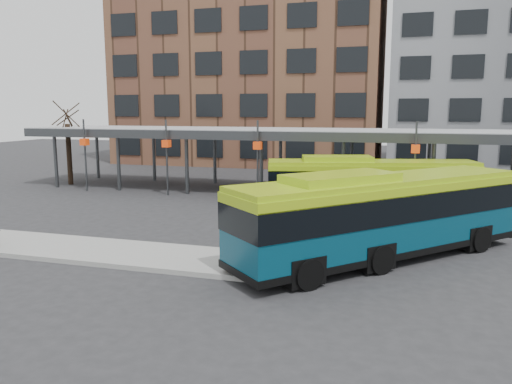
# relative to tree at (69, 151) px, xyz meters

# --- Properties ---
(ground) EXTENTS (120.00, 120.00, 0.00)m
(ground) POSITION_rel_tree_xyz_m (18.00, -12.00, -2.43)
(ground) COLOR #28282B
(ground) RESTS_ON ground
(boarding_island) EXTENTS (14.00, 3.00, 0.18)m
(boarding_island) POSITION_rel_tree_xyz_m (12.50, -15.00, -2.34)
(boarding_island) COLOR gray
(boarding_island) RESTS_ON ground
(canopy) EXTENTS (40.00, 6.53, 4.80)m
(canopy) POSITION_rel_tree_xyz_m (17.94, 0.87, 1.47)
(canopy) COLOR #999B9E
(canopy) RESTS_ON ground
(tree) EXTENTS (1.64, 1.64, 5.60)m
(tree) POSITION_rel_tree_xyz_m (0.00, 0.00, 0.00)
(tree) COLOR black
(tree) RESTS_ON ground
(building_brick) EXTENTS (26.00, 14.00, 22.00)m
(building_brick) POSITION_rel_tree_xyz_m (8.00, 20.00, 8.57)
(building_brick) COLOR brown
(building_brick) RESTS_ON ground
(bus_front) EXTENTS (10.03, 10.45, 3.29)m
(bus_front) POSITION_rel_tree_xyz_m (22.72, -12.76, -0.72)
(bus_front) COLOR #073B51
(bus_front) RESTS_ON ground
(bus_rear) EXTENTS (11.12, 5.01, 3.00)m
(bus_rear) POSITION_rel_tree_xyz_m (21.74, -4.08, -0.87)
(bus_rear) COLOR #073B51
(bus_rear) RESTS_ON ground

